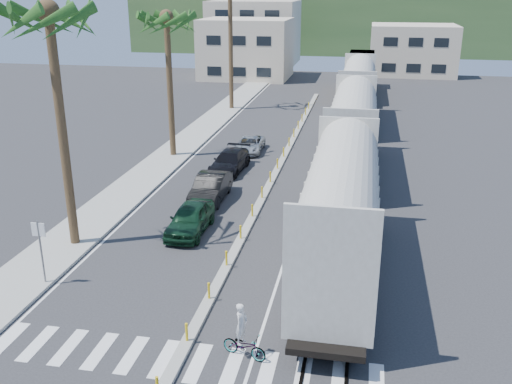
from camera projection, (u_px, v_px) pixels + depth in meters
The scene contains 16 objects.
ground at pixel (195, 328), 21.46m from camera, with size 140.00×140.00×0.00m, color #28282B.
sidewalk at pixel (183, 145), 46.04m from camera, with size 3.00×90.00×0.15m, color gray.
rails at pixel (353, 144), 46.42m from camera, with size 1.56×100.00×0.06m.
median at pixel (277, 169), 39.86m from camera, with size 0.45×60.00×0.85m.
crosswalk at pixel (178, 360), 19.61m from camera, with size 14.00×2.20×0.01m, color silver.
lane_markings at pixel (260, 150), 44.93m from camera, with size 9.42×90.00×0.01m.
freight_train at pixel (354, 115), 43.29m from camera, with size 3.00×60.94×5.85m.
palm_trees at pixel (172, 6), 40.20m from camera, with size 3.50×37.20×13.75m.
street_sign at pixel (40, 243), 23.94m from camera, with size 0.60×0.08×3.00m.
buildings at pixel (289, 40), 87.30m from camera, with size 38.00×27.00×10.00m.
hillside at pixel (341, 20), 111.77m from camera, with size 80.00×20.00×12.00m, color #385628.
car_lead at pixel (190, 219), 29.62m from camera, with size 1.82×4.49×1.53m, color #10321D.
car_second at pixel (211, 188), 34.07m from camera, with size 1.73×4.85×1.59m, color black.
car_third at pixel (230, 161), 39.49m from camera, with size 2.32×5.05×1.43m, color black.
car_rear at pixel (250, 144), 44.23m from camera, with size 2.02×4.24×1.17m, color #B6B9BB.
cyclist at pixel (244, 341), 19.62m from camera, with size 1.52×1.99×2.07m.
Camera 1 is at (5.75, -17.67, 12.13)m, focal length 40.00 mm.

